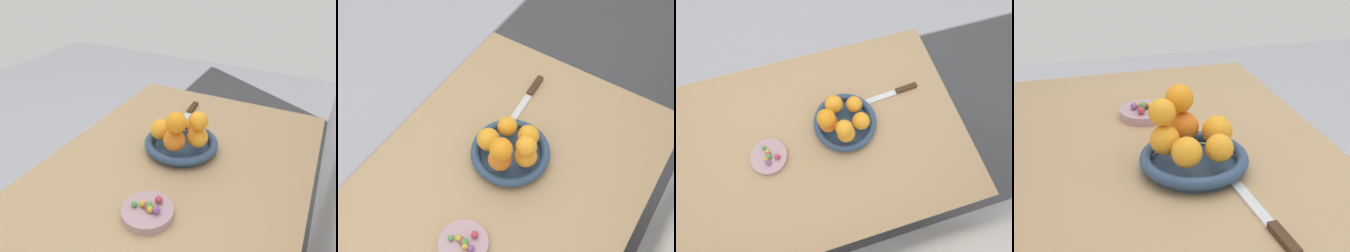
{
  "view_description": "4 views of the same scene",
  "coord_description": "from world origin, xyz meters",
  "views": [
    {
      "loc": [
        0.7,
        0.33,
        1.34
      ],
      "look_at": [
        -0.08,
        -0.06,
        0.83
      ],
      "focal_mm": 35.0,
      "sensor_mm": 36.0,
      "label": 1
    },
    {
      "loc": [
        0.47,
        0.33,
        1.81
      ],
      "look_at": [
        -0.14,
        -0.06,
        0.83
      ],
      "focal_mm": 45.0,
      "sensor_mm": 36.0,
      "label": 2
    },
    {
      "loc": [
        0.0,
        0.33,
        1.67
      ],
      "look_at": [
        -0.1,
        0.01,
        0.81
      ],
      "focal_mm": 28.0,
      "sensor_mm": 36.0,
      "label": 3
    },
    {
      "loc": [
        -1.04,
        0.26,
        1.3
      ],
      "look_at": [
        -0.1,
        -0.0,
        0.84
      ],
      "focal_mm": 55.0,
      "sensor_mm": 36.0,
      "label": 4
    }
  ],
  "objects": [
    {
      "name": "dining_table",
      "position": [
        0.0,
        0.0,
        0.65
      ],
      "size": [
        1.1,
        0.76,
        0.74
      ],
      "color": "tan",
      "rests_on": "ground_plane"
    },
    {
      "name": "fruit_bowl",
      "position": [
        -0.11,
        -0.02,
        0.76
      ],
      "size": [
        0.24,
        0.24,
        0.04
      ],
      "color": "navy",
      "rests_on": "dining_table"
    },
    {
      "name": "candy_dish",
      "position": [
        0.19,
        0.02,
        0.75
      ],
      "size": [
        0.13,
        0.13,
        0.02
      ],
      "primitive_type": "cylinder",
      "color": "#B28C99",
      "rests_on": "dining_table"
    },
    {
      "name": "orange_0",
      "position": [
        -0.16,
        -0.06,
        0.81
      ],
      "size": [
        0.06,
        0.06,
        0.06
      ],
      "primitive_type": "sphere",
      "color": "orange",
      "rests_on": "fruit_bowl"
    },
    {
      "name": "orange_1",
      "position": [
        -0.09,
        -0.08,
        0.81
      ],
      "size": [
        0.07,
        0.07,
        0.07
      ],
      "primitive_type": "sphere",
      "color": "orange",
      "rests_on": "fruit_bowl"
    },
    {
      "name": "orange_2",
      "position": [
        -0.05,
        -0.02,
        0.81
      ],
      "size": [
        0.07,
        0.07,
        0.07
      ],
      "primitive_type": "sphere",
      "color": "orange",
      "rests_on": "fruit_bowl"
    },
    {
      "name": "orange_3",
      "position": [
        -0.1,
        0.04,
        0.81
      ],
      "size": [
        0.06,
        0.06,
        0.06
      ],
      "primitive_type": "sphere",
      "color": "orange",
      "rests_on": "fruit_bowl"
    },
    {
      "name": "orange_4",
      "position": [
        -0.16,
        0.01,
        0.81
      ],
      "size": [
        0.06,
        0.06,
        0.06
      ],
      "primitive_type": "sphere",
      "color": "orange",
      "rests_on": "fruit_bowl"
    },
    {
      "name": "orange_5",
      "position": [
        -0.09,
        0.04,
        0.87
      ],
      "size": [
        0.06,
        0.06,
        0.06
      ],
      "primitive_type": "sphere",
      "color": "orange",
      "rests_on": "orange_3"
    },
    {
      "name": "orange_6",
      "position": [
        -0.04,
        -0.01,
        0.88
      ],
      "size": [
        0.06,
        0.06,
        0.06
      ],
      "primitive_type": "sphere",
      "color": "orange",
      "rests_on": "orange_2"
    },
    {
      "name": "candy_ball_0",
      "position": [
        0.2,
        -0.01,
        0.77
      ],
      "size": [
        0.02,
        0.02,
        0.02
      ],
      "primitive_type": "sphere",
      "color": "#4C9947",
      "rests_on": "candy_dish"
    },
    {
      "name": "candy_ball_1",
      "position": [
        0.16,
        0.04,
        0.77
      ],
      "size": [
        0.02,
        0.02,
        0.02
      ],
      "primitive_type": "sphere",
      "color": "#C6384C",
      "rests_on": "candy_dish"
    },
    {
      "name": "candy_ball_2",
      "position": [
        0.19,
        0.02,
        0.77
      ],
      "size": [
        0.02,
        0.02,
        0.02
      ],
      "primitive_type": "sphere",
      "color": "#C6384C",
      "rests_on": "candy_dish"
    },
    {
      "name": "candy_ball_3",
      "position": [
        0.19,
        0.03,
        0.77
      ],
      "size": [
        0.02,
        0.02,
        0.02
      ],
      "primitive_type": "sphere",
      "color": "#4C9947",
      "rests_on": "candy_dish"
    },
    {
      "name": "candy_ball_4",
      "position": [
        0.19,
        0.05,
        0.77
      ],
      "size": [
        0.02,
        0.02,
        0.02
      ],
      "primitive_type": "sphere",
      "color": "#8C4C99",
      "rests_on": "candy_dish"
    },
    {
      "name": "candy_ball_5",
      "position": [
        0.19,
        0.01,
        0.77
      ],
      "size": [
        0.02,
        0.02,
        0.02
      ],
      "primitive_type": "sphere",
      "color": "gold",
      "rests_on": "candy_dish"
    },
    {
      "name": "candy_ball_6",
      "position": [
        0.19,
        0.02,
        0.77
      ],
      "size": [
        0.01,
        0.01,
        0.01
      ],
      "primitive_type": "sphere",
      "color": "#472819",
      "rests_on": "candy_dish"
    },
    {
      "name": "candy_ball_7",
      "position": [
        0.2,
        0.03,
        0.77
      ],
      "size": [
        0.02,
        0.02,
        0.02
      ],
      "primitive_type": "sphere",
      "color": "gold",
      "rests_on": "candy_dish"
    },
    {
      "name": "knife",
      "position": [
        -0.33,
        -0.1,
        0.75
      ],
      "size": [
        0.26,
        0.04,
        0.01
      ],
      "color": "#3F2819",
      "rests_on": "dining_table"
    }
  ]
}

